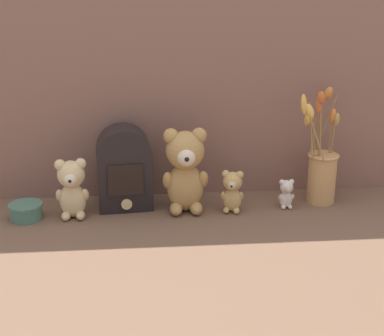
{
  "coord_description": "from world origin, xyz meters",
  "views": [
    {
      "loc": [
        -0.14,
        -1.58,
        0.7
      ],
      "look_at": [
        0.0,
        0.02,
        0.13
      ],
      "focal_mm": 55.0,
      "sensor_mm": 36.0,
      "label": 1
    }
  ],
  "objects_px": {
    "teddy_bear_large": "(185,169)",
    "teddy_bear_medium": "(72,187)",
    "teddy_bear_tiny": "(286,193)",
    "vintage_radio": "(124,167)",
    "teddy_bear_small": "(232,190)",
    "decorative_tin_tall": "(26,211)",
    "flower_vase": "(321,168)"
  },
  "relations": [
    {
      "from": "teddy_bear_large",
      "to": "teddy_bear_medium",
      "type": "height_order",
      "value": "teddy_bear_large"
    },
    {
      "from": "teddy_bear_tiny",
      "to": "teddy_bear_medium",
      "type": "bearing_deg",
      "value": -178.61
    },
    {
      "from": "teddy_bear_large",
      "to": "vintage_radio",
      "type": "bearing_deg",
      "value": 166.12
    },
    {
      "from": "teddy_bear_small",
      "to": "teddy_bear_tiny",
      "type": "distance_m",
      "value": 0.17
    },
    {
      "from": "teddy_bear_small",
      "to": "vintage_radio",
      "type": "relative_size",
      "value": 0.51
    },
    {
      "from": "teddy_bear_large",
      "to": "teddy_bear_small",
      "type": "relative_size",
      "value": 1.98
    },
    {
      "from": "teddy_bear_medium",
      "to": "vintage_radio",
      "type": "distance_m",
      "value": 0.16
    },
    {
      "from": "teddy_bear_medium",
      "to": "teddy_bear_tiny",
      "type": "height_order",
      "value": "teddy_bear_medium"
    },
    {
      "from": "teddy_bear_medium",
      "to": "vintage_radio",
      "type": "height_order",
      "value": "vintage_radio"
    },
    {
      "from": "teddy_bear_tiny",
      "to": "vintage_radio",
      "type": "height_order",
      "value": "vintage_radio"
    },
    {
      "from": "teddy_bear_medium",
      "to": "decorative_tin_tall",
      "type": "relative_size",
      "value": 1.83
    },
    {
      "from": "teddy_bear_large",
      "to": "flower_vase",
      "type": "relative_size",
      "value": 0.72
    },
    {
      "from": "decorative_tin_tall",
      "to": "teddy_bear_tiny",
      "type": "bearing_deg",
      "value": 1.35
    },
    {
      "from": "teddy_bear_medium",
      "to": "teddy_bear_tiny",
      "type": "xyz_separation_m",
      "value": [
        0.63,
        0.02,
        -0.05
      ]
    },
    {
      "from": "teddy_bear_tiny",
      "to": "vintage_radio",
      "type": "distance_m",
      "value": 0.49
    },
    {
      "from": "teddy_bear_medium",
      "to": "flower_vase",
      "type": "xyz_separation_m",
      "value": [
        0.74,
        0.05,
        0.02
      ]
    },
    {
      "from": "teddy_bear_tiny",
      "to": "flower_vase",
      "type": "height_order",
      "value": "flower_vase"
    },
    {
      "from": "flower_vase",
      "to": "decorative_tin_tall",
      "type": "xyz_separation_m",
      "value": [
        -0.87,
        -0.06,
        -0.09
      ]
    },
    {
      "from": "teddy_bear_medium",
      "to": "decorative_tin_tall",
      "type": "height_order",
      "value": "teddy_bear_medium"
    },
    {
      "from": "flower_vase",
      "to": "decorative_tin_tall",
      "type": "height_order",
      "value": "flower_vase"
    },
    {
      "from": "teddy_bear_medium",
      "to": "decorative_tin_tall",
      "type": "bearing_deg",
      "value": -178.81
    },
    {
      "from": "flower_vase",
      "to": "teddy_bear_small",
      "type": "bearing_deg",
      "value": -169.36
    },
    {
      "from": "flower_vase",
      "to": "vintage_radio",
      "type": "xyz_separation_m",
      "value": [
        -0.59,
        0.01,
        0.02
      ]
    },
    {
      "from": "teddy_bear_medium",
      "to": "teddy_bear_small",
      "type": "height_order",
      "value": "teddy_bear_medium"
    },
    {
      "from": "teddy_bear_large",
      "to": "decorative_tin_tall",
      "type": "distance_m",
      "value": 0.47
    },
    {
      "from": "teddy_bear_large",
      "to": "teddy_bear_tiny",
      "type": "xyz_separation_m",
      "value": [
        0.3,
        -0.0,
        -0.08
      ]
    },
    {
      "from": "teddy_bear_large",
      "to": "vintage_radio",
      "type": "height_order",
      "value": "teddy_bear_large"
    },
    {
      "from": "teddy_bear_small",
      "to": "teddy_bear_tiny",
      "type": "bearing_deg",
      "value": 4.84
    },
    {
      "from": "teddy_bear_small",
      "to": "flower_vase",
      "type": "height_order",
      "value": "flower_vase"
    },
    {
      "from": "teddy_bear_medium",
      "to": "decorative_tin_tall",
      "type": "distance_m",
      "value": 0.15
    },
    {
      "from": "teddy_bear_small",
      "to": "teddy_bear_tiny",
      "type": "height_order",
      "value": "teddy_bear_small"
    },
    {
      "from": "teddy_bear_large",
      "to": "flower_vase",
      "type": "bearing_deg",
      "value": 4.6
    }
  ]
}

